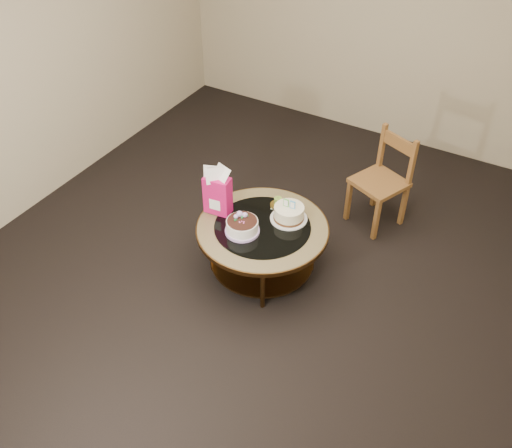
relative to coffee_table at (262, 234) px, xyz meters
The scene contains 8 objects.
ground 0.38m from the coffee_table, 164.05° to the left, with size 5.00×5.00×0.00m, color black.
room_walls 1.16m from the coffee_table, 164.05° to the left, with size 4.52×5.02×2.61m.
coffee_table is the anchor object (origin of this frame).
decorated_cake 0.21m from the coffee_table, 126.67° to the right, with size 0.26×0.26×0.15m.
cream_cake 0.26m from the coffee_table, 52.50° to the left, with size 0.29×0.29×0.18m.
gift_bag 0.48m from the coffee_table, behind, with size 0.21×0.16×0.41m.
pillar_candle 0.29m from the coffee_table, 93.11° to the left, with size 0.13×0.13×0.09m.
dining_chair 1.21m from the coffee_table, 61.97° to the left, with size 0.52×0.52×0.85m.
Camera 1 is at (1.62, -2.89, 3.26)m, focal length 40.00 mm.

